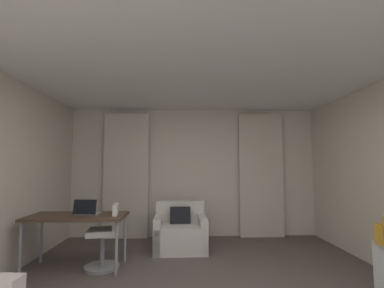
% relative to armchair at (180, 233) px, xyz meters
% --- Properties ---
extents(wall_window, '(5.12, 0.06, 2.60)m').
position_rel_armchair_xyz_m(wall_window, '(0.27, 0.89, 1.03)').
color(wall_window, beige).
rests_on(wall_window, ground).
extents(ceiling, '(5.12, 6.12, 0.06)m').
position_rel_armchair_xyz_m(ceiling, '(0.27, -2.14, 2.36)').
color(ceiling, white).
rests_on(ceiling, wall_left).
extents(curtain_left_panel, '(0.90, 0.06, 2.50)m').
position_rel_armchair_xyz_m(curtain_left_panel, '(-1.10, 0.76, 0.98)').
color(curtain_left_panel, beige).
rests_on(curtain_left_panel, ground).
extents(curtain_right_panel, '(0.90, 0.06, 2.50)m').
position_rel_armchair_xyz_m(curtain_right_panel, '(1.65, 0.76, 0.98)').
color(curtain_right_panel, beige).
rests_on(curtain_right_panel, ground).
extents(armchair, '(0.90, 0.83, 0.78)m').
position_rel_armchair_xyz_m(armchair, '(0.00, 0.00, 0.00)').
color(armchair, silver).
rests_on(armchair, ground).
extents(desk, '(1.33, 0.64, 0.74)m').
position_rel_armchair_xyz_m(desk, '(-1.44, -0.85, 0.40)').
color(desk, '#4C3828').
rests_on(desk, ground).
extents(desk_chair, '(0.48, 0.48, 0.88)m').
position_rel_armchair_xyz_m(desk_chair, '(-1.05, -0.84, 0.12)').
color(desk_chair, gray).
rests_on(desk_chair, ground).
extents(laptop, '(0.34, 0.27, 0.22)m').
position_rel_armchair_xyz_m(laptop, '(-1.32, -0.83, 0.51)').
color(laptop, '#ADADB2').
rests_on(laptop, desk).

